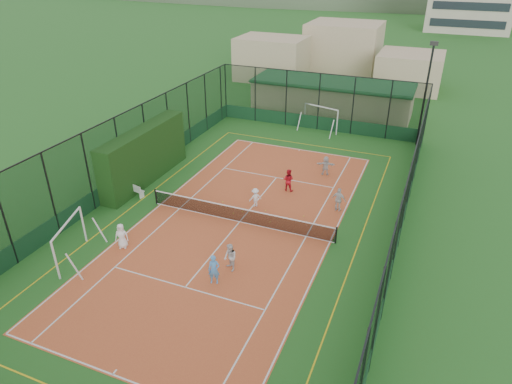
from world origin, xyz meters
TOP-DOWN VIEW (x-y plane):
  - ground at (0.00, 0.00)m, footprint 300.00×300.00m
  - court_slab at (0.00, 0.00)m, footprint 11.17×23.97m
  - tennis_net at (0.00, 0.00)m, footprint 11.67×0.12m
  - perimeter_fence at (0.00, 0.00)m, footprint 18.12×34.12m
  - floodlight_ne at (8.60, 16.60)m, footprint 0.60×0.26m
  - clubhouse at (0.00, 22.00)m, footprint 15.20×7.20m
  - hedge_left at (-8.30, 2.68)m, footprint 1.28×8.53m
  - white_bench at (-7.80, 0.46)m, footprint 1.69×0.80m
  - futsal_goal_near at (-6.55, -6.61)m, footprint 3.52×1.98m
  - futsal_goal_far at (0.34, 16.71)m, footprint 3.54×1.88m
  - child_near_left at (-4.80, -4.77)m, footprint 0.84×0.71m
  - child_near_mid at (1.14, -5.54)m, footprint 0.66×0.54m
  - child_near_right at (1.44, -4.34)m, footprint 0.93×0.89m
  - child_far_left at (0.15, 2.07)m, footprint 0.90×0.90m
  - child_far_right at (5.08, 3.53)m, footprint 0.94×0.49m
  - child_far_back at (3.05, 8.20)m, footprint 1.36×0.69m
  - coach at (1.36, 4.89)m, footprint 0.77×0.61m
  - tennis_balls at (0.76, 1.33)m, footprint 5.39×1.45m

SIDE VIEW (x-z plane):
  - ground at x=0.00m, z-range 0.00..0.00m
  - court_slab at x=0.00m, z-range 0.00..0.01m
  - tennis_balls at x=0.76m, z-range 0.01..0.08m
  - white_bench at x=-7.80m, z-range 0.00..0.92m
  - tennis_net at x=0.00m, z-range 0.00..1.06m
  - child_far_left at x=0.15m, z-range 0.01..1.26m
  - child_far_back at x=3.05m, z-range 0.01..1.41m
  - child_near_left at x=-4.80m, z-range 0.01..1.46m
  - child_near_right at x=1.44m, z-range 0.01..1.51m
  - child_far_right at x=5.08m, z-range 0.01..1.54m
  - coach at x=1.36m, z-range 0.01..1.55m
  - child_near_mid at x=1.14m, z-range 0.01..1.55m
  - futsal_goal_near at x=-6.55m, z-range 0.00..2.18m
  - futsal_goal_far at x=0.34m, z-range 0.00..2.20m
  - clubhouse at x=0.00m, z-range 0.00..3.15m
  - hedge_left at x=-8.30m, z-range 0.00..3.73m
  - perimeter_fence at x=0.00m, z-range 0.00..5.00m
  - floodlight_ne at x=8.60m, z-range 0.00..8.25m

